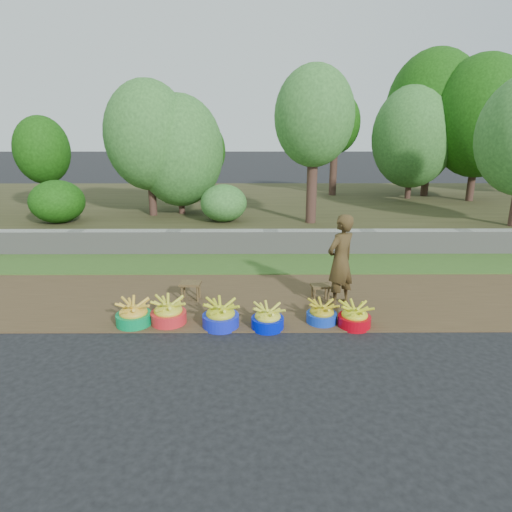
{
  "coord_description": "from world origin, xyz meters",
  "views": [
    {
      "loc": [
        -0.38,
        -5.46,
        2.71
      ],
      "look_at": [
        -0.35,
        1.3,
        0.75
      ],
      "focal_mm": 30.0,
      "sensor_mm": 36.0,
      "label": 1
    }
  ],
  "objects_px": {
    "basin_f": "(354,317)",
    "stool_left": "(190,286)",
    "basin_a": "(134,314)",
    "stool_right": "(320,288)",
    "basin_c": "(221,316)",
    "vendor_woman": "(340,261)",
    "basin_e": "(322,314)",
    "basin_d": "(268,318)",
    "basin_b": "(168,313)"
  },
  "relations": [
    {
      "from": "basin_c",
      "to": "vendor_woman",
      "type": "distance_m",
      "value": 2.08
    },
    {
      "from": "basin_a",
      "to": "basin_d",
      "type": "height_order",
      "value": "basin_a"
    },
    {
      "from": "stool_left",
      "to": "stool_right",
      "type": "bearing_deg",
      "value": -1.26
    },
    {
      "from": "basin_f",
      "to": "vendor_woman",
      "type": "relative_size",
      "value": 0.32
    },
    {
      "from": "basin_d",
      "to": "stool_right",
      "type": "height_order",
      "value": "basin_d"
    },
    {
      "from": "stool_left",
      "to": "stool_right",
      "type": "xyz_separation_m",
      "value": [
        2.16,
        -0.05,
        -0.03
      ]
    },
    {
      "from": "basin_b",
      "to": "basin_e",
      "type": "bearing_deg",
      "value": 0.25
    },
    {
      "from": "basin_e",
      "to": "stool_right",
      "type": "xyz_separation_m",
      "value": [
        0.1,
        0.85,
        0.08
      ]
    },
    {
      "from": "stool_right",
      "to": "basin_d",
      "type": "bearing_deg",
      "value": -131.58
    },
    {
      "from": "vendor_woman",
      "to": "basin_f",
      "type": "bearing_deg",
      "value": 57.4
    },
    {
      "from": "basin_b",
      "to": "basin_f",
      "type": "relative_size",
      "value": 1.1
    },
    {
      "from": "basin_b",
      "to": "basin_c",
      "type": "xyz_separation_m",
      "value": [
        0.77,
        -0.11,
        0.0
      ]
    },
    {
      "from": "basin_e",
      "to": "vendor_woman",
      "type": "height_order",
      "value": "vendor_woman"
    },
    {
      "from": "basin_d",
      "to": "basin_e",
      "type": "bearing_deg",
      "value": 12.25
    },
    {
      "from": "basin_d",
      "to": "stool_right",
      "type": "relative_size",
      "value": 1.41
    },
    {
      "from": "basin_c",
      "to": "basin_f",
      "type": "height_order",
      "value": "basin_c"
    },
    {
      "from": "basin_a",
      "to": "stool_right",
      "type": "height_order",
      "value": "basin_a"
    },
    {
      "from": "vendor_woman",
      "to": "basin_a",
      "type": "bearing_deg",
      "value": -26.39
    },
    {
      "from": "basin_a",
      "to": "basin_f",
      "type": "relative_size",
      "value": 1.08
    },
    {
      "from": "stool_left",
      "to": "basin_f",
      "type": "bearing_deg",
      "value": -22.24
    },
    {
      "from": "basin_c",
      "to": "basin_f",
      "type": "relative_size",
      "value": 1.11
    },
    {
      "from": "basin_d",
      "to": "stool_left",
      "type": "xyz_separation_m",
      "value": [
        -1.25,
        1.07,
        0.1
      ]
    },
    {
      "from": "basin_b",
      "to": "basin_a",
      "type": "bearing_deg",
      "value": -173.9
    },
    {
      "from": "stool_left",
      "to": "basin_d",
      "type": "bearing_deg",
      "value": -40.54
    },
    {
      "from": "basin_a",
      "to": "basin_f",
      "type": "xyz_separation_m",
      "value": [
        3.2,
        -0.07,
        -0.01
      ]
    },
    {
      "from": "basin_f",
      "to": "stool_right",
      "type": "xyz_separation_m",
      "value": [
        -0.35,
        0.98,
        0.08
      ]
    },
    {
      "from": "basin_f",
      "to": "basin_d",
      "type": "bearing_deg",
      "value": -177.94
    },
    {
      "from": "basin_c",
      "to": "basin_d",
      "type": "height_order",
      "value": "basin_c"
    },
    {
      "from": "basin_d",
      "to": "stool_left",
      "type": "height_order",
      "value": "basin_d"
    },
    {
      "from": "basin_a",
      "to": "basin_c",
      "type": "relative_size",
      "value": 0.97
    },
    {
      "from": "basin_c",
      "to": "vendor_woman",
      "type": "xyz_separation_m",
      "value": [
        1.84,
        0.76,
        0.59
      ]
    },
    {
      "from": "basin_b",
      "to": "basin_c",
      "type": "height_order",
      "value": "basin_c"
    },
    {
      "from": "basin_f",
      "to": "stool_right",
      "type": "bearing_deg",
      "value": 109.56
    },
    {
      "from": "basin_c",
      "to": "stool_left",
      "type": "bearing_deg",
      "value": 119.48
    },
    {
      "from": "stool_right",
      "to": "vendor_woman",
      "type": "relative_size",
      "value": 0.22
    },
    {
      "from": "basin_e",
      "to": "basin_f",
      "type": "relative_size",
      "value": 0.95
    },
    {
      "from": "basin_c",
      "to": "basin_e",
      "type": "xyz_separation_m",
      "value": [
        1.48,
        0.12,
        -0.03
      ]
    },
    {
      "from": "basin_b",
      "to": "basin_c",
      "type": "distance_m",
      "value": 0.78
    },
    {
      "from": "basin_e",
      "to": "stool_left",
      "type": "relative_size",
      "value": 1.25
    },
    {
      "from": "basin_d",
      "to": "stool_right",
      "type": "distance_m",
      "value": 1.37
    },
    {
      "from": "basin_c",
      "to": "basin_e",
      "type": "distance_m",
      "value": 1.48
    },
    {
      "from": "basin_e",
      "to": "vendor_woman",
      "type": "bearing_deg",
      "value": 60.09
    },
    {
      "from": "basin_b",
      "to": "stool_right",
      "type": "distance_m",
      "value": 2.51
    },
    {
      "from": "vendor_woman",
      "to": "stool_right",
      "type": "bearing_deg",
      "value": -78.22
    },
    {
      "from": "basin_d",
      "to": "vendor_woman",
      "type": "height_order",
      "value": "vendor_woman"
    },
    {
      "from": "basin_d",
      "to": "stool_left",
      "type": "distance_m",
      "value": 1.65
    },
    {
      "from": "basin_f",
      "to": "stool_left",
      "type": "xyz_separation_m",
      "value": [
        -2.5,
        1.02,
        0.1
      ]
    },
    {
      "from": "stool_left",
      "to": "basin_e",
      "type": "bearing_deg",
      "value": -23.56
    },
    {
      "from": "stool_left",
      "to": "vendor_woman",
      "type": "bearing_deg",
      "value": -6.14
    },
    {
      "from": "basin_c",
      "to": "basin_f",
      "type": "xyz_separation_m",
      "value": [
        1.93,
        -0.01,
        -0.02
      ]
    }
  ]
}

